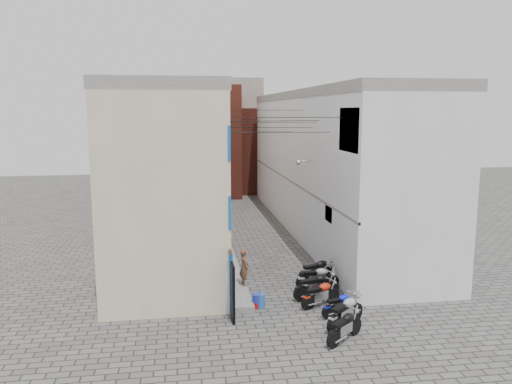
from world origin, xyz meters
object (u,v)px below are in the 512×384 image
motorcycle_g (318,269)px  motorcycle_f (317,276)px  motorcycle_a (345,325)px  person_b (224,251)px  water_jug_near (257,301)px  motorcycle_b (346,310)px  red_crate (254,305)px  water_jug_far (260,301)px  motorcycle_e (317,284)px  person_a (244,267)px  motorcycle_c (340,303)px  motorcycle_d (321,293)px

motorcycle_g → motorcycle_f: bearing=-37.2°
motorcycle_g → motorcycle_a: bearing=-27.8°
person_b → water_jug_near: (0.91, -4.52, -0.80)m
motorcycle_b → motorcycle_g: 4.77m
motorcycle_b → motorcycle_g: bearing=138.3°
motorcycle_a → motorcycle_f: size_ratio=1.00×
motorcycle_g → red_crate: bearing=-73.7°
water_jug_far → person_b: bearing=103.1°
motorcycle_e → person_b: bearing=-153.8°
motorcycle_g → red_crate: motorcycle_g is taller
person_a → person_b: (-0.65, 2.49, 0.03)m
water_jug_far → red_crate: bearing=180.0°
water_jug_far → red_crate: (-0.25, 0.00, -0.16)m
motorcycle_g → water_jug_far: 3.98m
motorcycle_e → person_b: (-3.52, 3.92, 0.46)m
motorcycle_g → water_jug_near: bearing=-72.8°
motorcycle_a → motorcycle_c: bearing=127.7°
motorcycle_b → red_crate: bearing=-164.9°
person_b → water_jug_near: bearing=-133.4°
motorcycle_e → red_crate: size_ratio=5.53×
red_crate → motorcycle_c: bearing=-21.3°
red_crate → person_b: bearing=100.0°
motorcycle_d → water_jug_near: bearing=-119.3°
motorcycle_g → water_jug_near: size_ratio=3.70×
motorcycle_a → motorcycle_e: 3.92m
motorcycle_a → person_b: (-3.43, 7.83, 0.52)m
motorcycle_a → water_jug_far: 4.09m
motorcycle_a → motorcycle_f: 5.08m
person_a → person_b: person_b is taller
motorcycle_e → motorcycle_c: bearing=-2.5°
motorcycle_g → motorcycle_d: bearing=-34.1°
person_a → red_crate: bearing=173.0°
motorcycle_g → person_a: person_a is taller
person_b → water_jug_far: size_ratio=3.02×
motorcycle_c → person_b: 7.00m
red_crate → motorcycle_e: bearing=12.4°
motorcycle_a → motorcycle_e: bearing=140.4°
motorcycle_e → motorcycle_f: (0.35, 1.15, -0.06)m
motorcycle_e → motorcycle_g: (0.58, 1.93, -0.01)m
motorcycle_a → motorcycle_d: motorcycle_a is taller
water_jug_far → person_a: bearing=101.2°
motorcycle_f → motorcycle_g: motorcycle_g is taller
motorcycle_e → person_a: bearing=-132.2°
motorcycle_e → red_crate: motorcycle_e is taller
water_jug_far → red_crate: water_jug_far is taller
motorcycle_c → motorcycle_g: bearing=156.8°
motorcycle_e → motorcycle_f: bearing=147.2°
motorcycle_d → motorcycle_c: bearing=-0.2°
motorcycle_a → water_jug_far: size_ratio=3.53×
motorcycle_c → water_jug_near: bearing=-132.9°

